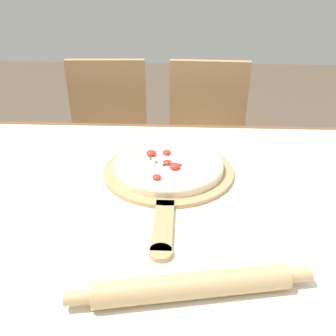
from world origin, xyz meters
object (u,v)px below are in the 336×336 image
(rolling_pin, at_px, (192,286))
(pizza_peel, at_px, (168,174))
(chair_right, at_px, (206,142))
(chair_left, at_px, (108,140))
(pizza, at_px, (168,165))

(rolling_pin, bearing_deg, pizza_peel, 98.30)
(rolling_pin, relative_size, chair_right, 0.49)
(rolling_pin, bearing_deg, chair_left, 108.91)
(pizza, distance_m, rolling_pin, 0.45)
(pizza_peel, height_order, chair_left, chair_left)
(pizza, xyz_separation_m, rolling_pin, (0.06, -0.45, -0.00))
(pizza_peel, xyz_separation_m, rolling_pin, (0.06, -0.43, 0.02))
(pizza, bearing_deg, pizza_peel, -89.39)
(pizza, distance_m, chair_left, 0.83)
(chair_right, bearing_deg, pizza_peel, -98.76)
(chair_left, height_order, chair_right, same)
(pizza, bearing_deg, chair_right, 77.90)
(pizza, height_order, chair_right, chair_right)
(rolling_pin, xyz_separation_m, chair_left, (-0.40, 1.16, -0.25))
(pizza, bearing_deg, chair_left, 115.12)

